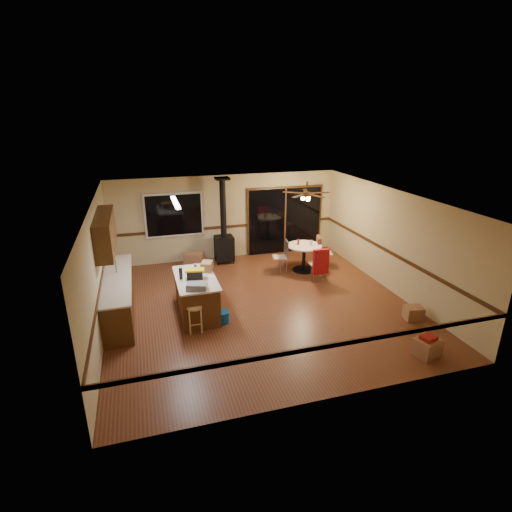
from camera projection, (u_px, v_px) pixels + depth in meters
name	position (u px, v px, depth m)	size (l,w,h in m)	color
floor	(260.00, 305.00, 9.62)	(7.00, 7.00, 0.00)	brown
ceiling	(260.00, 198.00, 8.72)	(7.00, 7.00, 0.00)	silver
wall_back	(227.00, 217.00, 12.32)	(7.00, 7.00, 0.00)	tan
wall_front	(327.00, 330.00, 6.02)	(7.00, 7.00, 0.00)	tan
wall_left	(98.00, 271.00, 8.24)	(7.00, 7.00, 0.00)	tan
wall_right	(392.00, 241.00, 10.10)	(7.00, 7.00, 0.00)	tan
chair_rail	(260.00, 266.00, 9.28)	(7.00, 7.00, 0.08)	#3E240F
window	(174.00, 215.00, 11.78)	(1.72, 0.10, 1.32)	black
sliding_door	(285.00, 221.00, 12.87)	(2.52, 0.10, 2.10)	black
lower_cabinets	(119.00, 296.00, 9.07)	(0.60, 3.00, 0.86)	#4E2E13
countertop	(116.00, 278.00, 8.92)	(0.64, 3.04, 0.04)	beige
upper_cabinets	(105.00, 233.00, 8.71)	(0.35, 2.00, 0.80)	#4E2E13
kitchen_island	(197.00, 296.00, 9.07)	(0.88, 1.68, 0.90)	#533014
wood_stove	(224.00, 240.00, 12.06)	(0.55, 0.50, 2.52)	black
ceiling_fan	(307.00, 196.00, 10.91)	(0.24, 0.24, 0.55)	brown
fluorescent_strip	(175.00, 202.00, 8.53)	(0.10, 1.20, 0.04)	white
toolbox_grey	(197.00, 287.00, 8.30)	(0.42, 0.23, 0.13)	slate
toolbox_black	(195.00, 275.00, 8.83)	(0.34, 0.18, 0.19)	black
toolbox_yellow_lid	(195.00, 270.00, 8.79)	(0.42, 0.22, 0.03)	gold
box_on_island	(207.00, 266.00, 9.25)	(0.24, 0.32, 0.22)	#8B5C3D
bottle_dark	(181.00, 274.00, 8.77)	(0.08, 0.08, 0.26)	black
bottle_pink	(195.00, 268.00, 9.16)	(0.07, 0.07, 0.21)	#D84C8C
bottle_white	(196.00, 269.00, 9.17)	(0.05, 0.05, 0.16)	white
bar_stool	(195.00, 319.00, 8.38)	(0.32, 0.32, 0.59)	tan
blue_bucket	(223.00, 317.00, 8.81)	(0.30, 0.30, 0.25)	#0C55A9
dining_table	(304.00, 253.00, 11.49)	(1.00, 1.00, 0.78)	black
glass_red	(298.00, 242.00, 11.43)	(0.06, 0.06, 0.16)	#590C14
glass_cream	(311.00, 243.00, 11.39)	(0.06, 0.06, 0.14)	beige
chair_left	(284.00, 253.00, 11.39)	(0.47, 0.46, 0.51)	tan
chair_near	(320.00, 261.00, 10.70)	(0.44, 0.46, 0.70)	tan
chair_right	(319.00, 248.00, 11.71)	(0.57, 0.54, 0.70)	tan
box_under_window	(194.00, 259.00, 11.96)	(0.53, 0.43, 0.43)	#8B5C3D
box_corner_a	(427.00, 347.00, 7.60)	(0.46, 0.38, 0.35)	#8B5C3D
box_corner_b	(413.00, 313.00, 8.91)	(0.38, 0.33, 0.31)	#8B5C3D
box_small_red	(428.00, 338.00, 7.53)	(0.27, 0.23, 0.07)	maroon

